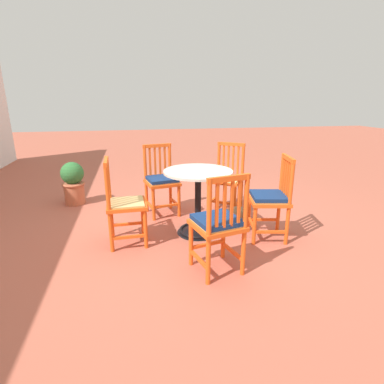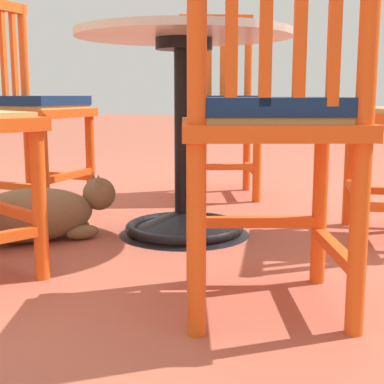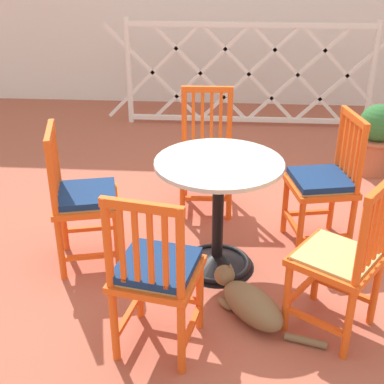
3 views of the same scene
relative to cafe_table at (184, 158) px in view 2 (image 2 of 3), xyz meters
name	(u,v)px [view 2 (image 2 of 3)]	position (x,y,z in m)	size (l,w,h in m)	color
ground_plane	(194,242)	(0.10, 0.05, -0.28)	(24.00, 24.00, 0.00)	#AD5642
cafe_table	(184,158)	(0.00, 0.00, 0.00)	(0.76, 0.76, 0.73)	black
orange_chair_by_planter	(218,107)	(-0.83, 0.00, 0.16)	(0.48, 0.48, 0.91)	#EA5619
orange_chair_tucked_in	(29,109)	(-0.28, -0.74, 0.16)	(0.47, 0.47, 0.91)	#EA5619
orange_chair_near_fence	(270,123)	(0.68, 0.34, 0.16)	(0.47, 0.47, 0.91)	#EA5619
tabby_cat	(42,214)	(0.19, -0.47, -0.19)	(0.60, 0.49, 0.23)	brown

